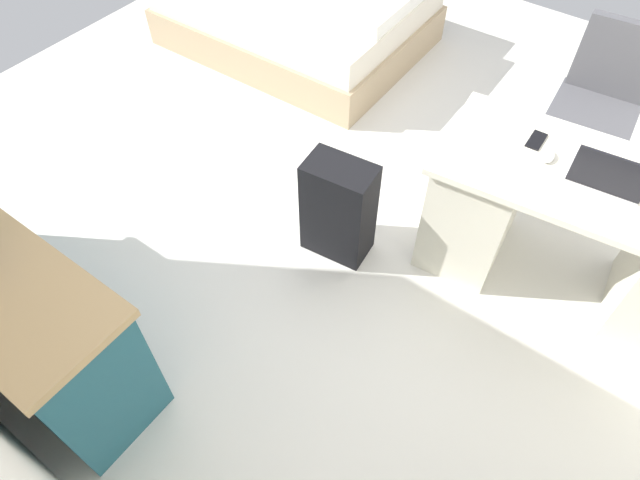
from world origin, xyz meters
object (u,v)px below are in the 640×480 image
(desk, at_px, (573,231))
(computer_mouse, at_px, (548,156))
(laptop, at_px, (607,176))
(cell_phone_by_mouse, at_px, (536,140))
(bed, at_px, (299,14))
(suitcase_black, at_px, (338,210))
(office_chair, at_px, (592,115))

(desk, relative_size, computer_mouse, 15.03)
(laptop, height_order, cell_phone_by_mouse, laptop)
(bed, relative_size, cell_phone_by_mouse, 14.16)
(cell_phone_by_mouse, bearing_deg, desk, 165.20)
(suitcase_black, bearing_deg, cell_phone_by_mouse, -148.24)
(desk, height_order, cell_phone_by_mouse, cell_phone_by_mouse)
(bed, distance_m, computer_mouse, 2.57)
(desk, xyz_separation_m, suitcase_black, (1.06, 0.50, -0.08))
(laptop, height_order, computer_mouse, laptop)
(bed, height_order, suitcase_black, suitcase_black)
(cell_phone_by_mouse, bearing_deg, laptop, 161.89)
(bed, height_order, cell_phone_by_mouse, cell_phone_by_mouse)
(office_chair, distance_m, bed, 2.31)
(bed, bearing_deg, cell_phone_by_mouse, 155.77)
(computer_mouse, bearing_deg, office_chair, -97.67)
(office_chair, height_order, bed, office_chair)
(desk, height_order, bed, desk)
(computer_mouse, bearing_deg, laptop, 170.98)
(suitcase_black, bearing_deg, laptop, -162.72)
(laptop, distance_m, computer_mouse, 0.27)
(desk, xyz_separation_m, office_chair, (0.23, -0.91, 0.03))
(laptop, bearing_deg, bed, -23.13)
(suitcase_black, xyz_separation_m, cell_phone_by_mouse, (-0.73, -0.57, 0.45))
(laptop, bearing_deg, cell_phone_by_mouse, -15.80)
(laptop, xyz_separation_m, computer_mouse, (0.26, -0.01, -0.03))
(cell_phone_by_mouse, bearing_deg, office_chair, -99.82)
(bed, bearing_deg, laptop, 156.87)
(laptop, xyz_separation_m, cell_phone_by_mouse, (0.35, -0.10, -0.04))
(office_chair, distance_m, suitcase_black, 1.64)
(office_chair, bearing_deg, cell_phone_by_mouse, 82.49)
(office_chair, distance_m, computer_mouse, 0.98)
(bed, distance_m, cell_phone_by_mouse, 2.46)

